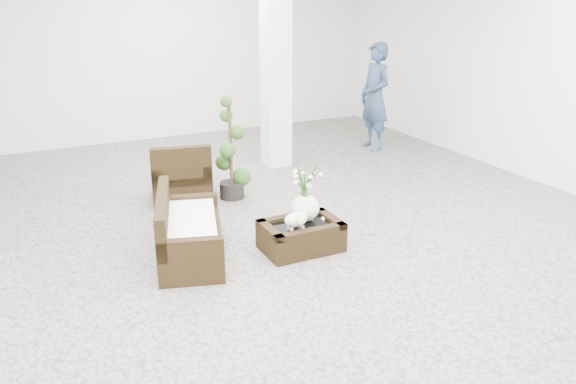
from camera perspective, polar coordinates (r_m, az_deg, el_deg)
name	(u,v)px	position (r m, az deg, el deg)	size (l,w,h in m)	color
ground	(284,237)	(7.19, -0.35, -4.40)	(11.00, 11.00, 0.00)	gray
column	(276,61)	(9.68, -1.21, 12.70)	(0.40, 0.40, 3.50)	white
coffee_table	(301,237)	(6.81, 1.28, -4.44)	(0.90, 0.60, 0.31)	black
sheep_figurine	(296,221)	(6.57, 0.77, -2.87)	(0.28, 0.23, 0.21)	white
planter_narcissus	(305,188)	(6.72, 1.68, 0.36)	(0.44, 0.44, 0.80)	white
tealight	(323,219)	(6.89, 3.44, -2.62)	(0.04, 0.04, 0.03)	white
armchair	(180,171)	(8.40, -10.50, 2.05)	(0.82, 0.79, 0.87)	black
loveseat	(190,226)	(6.63, -9.59, -3.32)	(1.42, 0.68, 0.76)	black
topiary	(231,149)	(8.29, -5.65, 4.23)	(0.39, 0.39, 1.47)	#254416
shopper	(375,97)	(10.93, 8.52, 9.23)	(0.71, 0.47, 1.96)	navy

